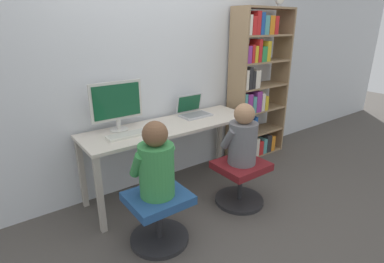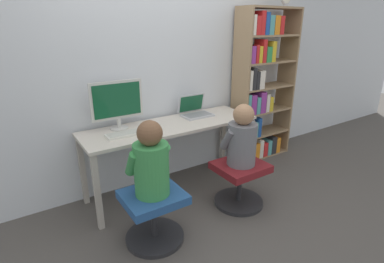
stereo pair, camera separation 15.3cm
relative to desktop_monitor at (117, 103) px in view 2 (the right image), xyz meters
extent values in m
plane|color=#4C4742|center=(0.50, -0.43, -1.01)|extent=(14.00, 14.00, 0.00)
cube|color=silver|center=(0.50, 0.20, 0.29)|extent=(10.00, 0.05, 2.60)
cube|color=beige|center=(0.50, -0.15, -0.27)|extent=(1.83, 0.57, 0.03)
cube|color=#ADA497|center=(-0.37, -0.39, -0.65)|extent=(0.05, 0.05, 0.72)
cube|color=#ADA497|center=(1.38, -0.39, -0.65)|extent=(0.05, 0.05, 0.72)
cube|color=#ADA497|center=(-0.37, 0.10, -0.65)|extent=(0.05, 0.05, 0.72)
cube|color=#ADA497|center=(1.38, 0.10, -0.65)|extent=(0.05, 0.05, 0.72)
cylinder|color=beige|center=(0.00, 0.00, -0.25)|extent=(0.18, 0.18, 0.01)
cylinder|color=beige|center=(0.00, 0.00, -0.20)|extent=(0.04, 0.04, 0.09)
cube|color=beige|center=(0.00, 0.00, 0.03)|extent=(0.51, 0.02, 0.36)
cube|color=#144C2D|center=(0.00, -0.01, 0.03)|extent=(0.46, 0.01, 0.31)
cube|color=#B7B7BC|center=(0.87, -0.07, -0.25)|extent=(0.33, 0.21, 0.02)
cube|color=gray|center=(0.87, -0.07, -0.24)|extent=(0.29, 0.16, 0.00)
cube|color=#B7B7BC|center=(0.87, 0.06, -0.13)|extent=(0.33, 0.05, 0.21)
cube|color=#144C2D|center=(0.87, 0.06, -0.13)|extent=(0.29, 0.04, 0.18)
cube|color=silver|center=(0.01, -0.20, -0.25)|extent=(0.41, 0.14, 0.02)
cube|color=#BAB8AD|center=(0.01, -0.20, -0.23)|extent=(0.38, 0.11, 0.00)
ellipsoid|color=black|center=(0.29, -0.22, -0.24)|extent=(0.06, 0.10, 0.04)
cylinder|color=#262628|center=(-0.04, -0.78, -0.99)|extent=(0.49, 0.49, 0.04)
cylinder|color=#262628|center=(-0.04, -0.78, -0.80)|extent=(0.05, 0.05, 0.33)
cube|color=#234C84|center=(-0.04, -0.78, -0.60)|extent=(0.47, 0.42, 0.07)
cylinder|color=#262628|center=(0.91, -0.76, -0.99)|extent=(0.49, 0.49, 0.04)
cylinder|color=#262628|center=(0.91, -0.76, -0.80)|extent=(0.05, 0.05, 0.33)
cube|color=maroon|center=(0.91, -0.76, -0.60)|extent=(0.47, 0.42, 0.07)
cylinder|color=#388C47|center=(-0.04, -0.78, -0.35)|extent=(0.27, 0.27, 0.42)
sphere|color=brown|center=(-0.04, -0.78, -0.05)|extent=(0.20, 0.20, 0.20)
cylinder|color=#388C47|center=(-0.17, -0.72, -0.29)|extent=(0.08, 0.19, 0.24)
cylinder|color=#388C47|center=(0.09, -0.72, -0.29)|extent=(0.08, 0.19, 0.24)
cylinder|color=slate|center=(0.91, -0.76, -0.36)|extent=(0.27, 0.27, 0.41)
sphere|color=#A87A56|center=(0.91, -0.76, -0.07)|extent=(0.20, 0.20, 0.20)
cylinder|color=slate|center=(0.78, -0.70, -0.30)|extent=(0.08, 0.18, 0.23)
cylinder|color=slate|center=(1.04, -0.70, -0.30)|extent=(0.08, 0.18, 0.23)
cube|color=#997A56|center=(1.54, -0.01, -0.05)|extent=(0.02, 0.30, 1.91)
cube|color=#997A56|center=(2.36, -0.01, -0.05)|extent=(0.02, 0.30, 1.91)
cube|color=#997A56|center=(1.95, -0.01, -0.99)|extent=(0.80, 0.29, 0.02)
cube|color=#997A56|center=(1.95, -0.01, -0.68)|extent=(0.80, 0.29, 0.02)
cube|color=#997A56|center=(1.95, -0.01, -0.37)|extent=(0.80, 0.29, 0.02)
cube|color=#997A56|center=(1.95, -0.01, -0.05)|extent=(0.80, 0.29, 0.02)
cube|color=#997A56|center=(1.95, -0.01, 0.26)|extent=(0.80, 0.29, 0.02)
cube|color=#997A56|center=(1.95, -0.01, 0.58)|extent=(0.80, 0.29, 0.02)
cube|color=#997A56|center=(1.95, -0.01, 0.89)|extent=(0.80, 0.29, 0.02)
cube|color=teal|center=(1.60, -0.03, -0.86)|extent=(0.08, 0.24, 0.25)
cube|color=teal|center=(1.69, -0.03, -0.87)|extent=(0.09, 0.24, 0.22)
cube|color=orange|center=(1.78, -0.06, -0.88)|extent=(0.08, 0.19, 0.21)
cube|color=silver|center=(1.85, -0.04, -0.86)|extent=(0.07, 0.22, 0.25)
cube|color=red|center=(1.93, -0.04, -0.89)|extent=(0.08, 0.22, 0.19)
cube|color=teal|center=(2.01, -0.07, -0.88)|extent=(0.07, 0.17, 0.21)
cube|color=#262628|center=(2.09, -0.05, -0.86)|extent=(0.09, 0.20, 0.24)
cube|color=orange|center=(2.18, -0.05, -0.88)|extent=(0.07, 0.20, 0.21)
cube|color=silver|center=(1.59, -0.07, -0.56)|extent=(0.05, 0.17, 0.22)
cube|color=silver|center=(1.66, -0.04, -0.55)|extent=(0.06, 0.23, 0.24)
cube|color=teal|center=(1.72, -0.05, -0.57)|extent=(0.07, 0.20, 0.20)
cube|color=#1E4C9E|center=(1.79, -0.03, -0.54)|extent=(0.05, 0.24, 0.25)
cube|color=teal|center=(1.58, -0.03, -0.22)|extent=(0.05, 0.25, 0.26)
cube|color=#8C338C|center=(1.66, -0.06, -0.23)|extent=(0.08, 0.18, 0.25)
cube|color=teal|center=(1.74, -0.06, -0.25)|extent=(0.06, 0.18, 0.21)
cube|color=#8C338C|center=(1.82, -0.03, -0.22)|extent=(0.09, 0.25, 0.26)
cube|color=silver|center=(1.90, -0.06, -0.24)|extent=(0.06, 0.19, 0.23)
cube|color=gold|center=(1.96, -0.05, -0.26)|extent=(0.06, 0.21, 0.18)
cube|color=silver|center=(1.58, -0.07, 0.08)|extent=(0.04, 0.17, 0.24)
cube|color=#262628|center=(1.64, -0.07, 0.09)|extent=(0.05, 0.17, 0.26)
cube|color=#262628|center=(1.70, -0.06, 0.07)|extent=(0.05, 0.19, 0.22)
cube|color=silver|center=(1.77, -0.04, 0.07)|extent=(0.08, 0.22, 0.22)
cube|color=#8C338C|center=(1.59, -0.03, 0.37)|extent=(0.06, 0.25, 0.20)
cube|color=red|center=(1.66, -0.06, 0.38)|extent=(0.04, 0.18, 0.21)
cube|color=gold|center=(1.71, -0.06, 0.37)|extent=(0.05, 0.19, 0.19)
cube|color=red|center=(1.77, -0.07, 0.41)|extent=(0.06, 0.17, 0.27)
cube|color=#2D8C47|center=(1.85, -0.04, 0.36)|extent=(0.08, 0.22, 0.18)
cube|color=gold|center=(1.92, -0.06, 0.39)|extent=(0.06, 0.19, 0.24)
cube|color=silver|center=(1.58, -0.07, 0.70)|extent=(0.04, 0.17, 0.22)
cube|color=red|center=(1.64, -0.03, 0.69)|extent=(0.07, 0.25, 0.21)
cube|color=red|center=(1.71, -0.06, 0.72)|extent=(0.06, 0.18, 0.26)
cube|color=#1E4C9E|center=(1.78, -0.06, 0.71)|extent=(0.06, 0.18, 0.25)
cube|color=teal|center=(1.85, -0.04, 0.69)|extent=(0.08, 0.22, 0.21)
cube|color=orange|center=(1.94, -0.05, 0.69)|extent=(0.08, 0.20, 0.21)
cube|color=red|center=(2.02, -0.06, 0.69)|extent=(0.07, 0.19, 0.21)
cube|color=#B2B2B7|center=(2.10, -0.10, 0.91)|extent=(0.06, 0.03, 0.02)
camera|label=1|loc=(-1.04, -2.60, 0.71)|focal=28.00mm
camera|label=2|loc=(-0.91, -2.69, 0.71)|focal=28.00mm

